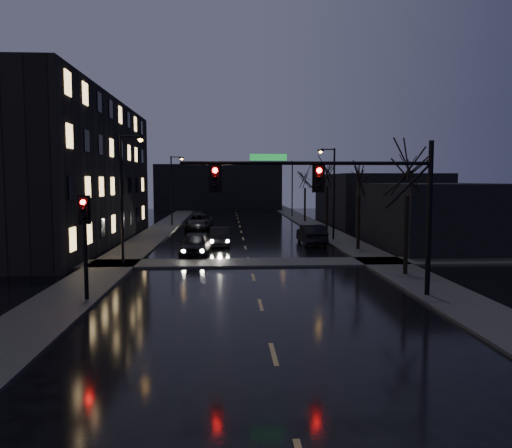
{
  "coord_description": "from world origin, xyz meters",
  "views": [
    {
      "loc": [
        -1.36,
        -12.66,
        5.26
      ],
      "look_at": [
        -0.04,
        10.71,
        3.2
      ],
      "focal_mm": 35.0,
      "sensor_mm": 36.0,
      "label": 1
    }
  ],
  "objects": [
    {
      "name": "oncoming_car_d",
      "position": [
        -5.26,
        49.81,
        0.67
      ],
      "size": [
        1.95,
        4.63,
        1.33
      ],
      "primitive_type": "imported",
      "rotation": [
        0.0,
        0.0,
        0.02
      ],
      "color": "black",
      "rests_on": "ground"
    },
    {
      "name": "tree_far",
      "position": [
        8.4,
        50.0,
        6.06
      ],
      "size": [
        3.43,
        3.43,
        7.88
      ],
      "color": "black",
      "rests_on": "ground"
    },
    {
      "name": "oncoming_car_a",
      "position": [
        -3.66,
        21.97,
        0.82
      ],
      "size": [
        2.08,
        4.87,
        1.64
      ],
      "primitive_type": "imported",
      "rotation": [
        0.0,
        0.0,
        -0.03
      ],
      "color": "black",
      "rests_on": "ground"
    },
    {
      "name": "commercial_right_near",
      "position": [
        15.5,
        26.0,
        2.5
      ],
      "size": [
        10.0,
        14.0,
        5.0
      ],
      "primitive_type": "cube",
      "color": "black",
      "rests_on": "ground"
    },
    {
      "name": "streetlight_r_mid",
      "position": [
        7.58,
        30.0,
        4.77
      ],
      "size": [
        1.53,
        0.28,
        8.0
      ],
      "color": "black",
      "rests_on": "ground"
    },
    {
      "name": "sidewalk_left",
      "position": [
        -8.5,
        35.0,
        0.06
      ],
      "size": [
        3.0,
        140.0,
        0.12
      ],
      "primitive_type": "cube",
      "color": "#2D2D2B",
      "rests_on": "ground"
    },
    {
      "name": "oncoming_car_c",
      "position": [
        -4.45,
        40.8,
        0.82
      ],
      "size": [
        2.95,
        5.99,
        1.63
      ],
      "primitive_type": "imported",
      "rotation": [
        0.0,
        0.0,
        -0.04
      ],
      "color": "black",
      "rests_on": "ground"
    },
    {
      "name": "far_block",
      "position": [
        -3.0,
        78.0,
        4.0
      ],
      "size": [
        22.0,
        10.0,
        8.0
      ],
      "primitive_type": "cube",
      "color": "black",
      "rests_on": "ground"
    },
    {
      "name": "sidewalk_cross",
      "position": [
        0.0,
        18.5,
        0.06
      ],
      "size": [
        40.0,
        3.0,
        0.12
      ],
      "primitive_type": "cube",
      "color": "#2D2D2B",
      "rests_on": "ground"
    },
    {
      "name": "lead_car",
      "position": [
        5.49,
        27.68,
        0.83
      ],
      "size": [
        1.87,
        5.06,
        1.66
      ],
      "primitive_type": "imported",
      "rotation": [
        0.0,
        0.0,
        3.17
      ],
      "color": "black",
      "rests_on": "ground"
    },
    {
      "name": "streetlight_l_near",
      "position": [
        -7.58,
        18.0,
        4.77
      ],
      "size": [
        1.53,
        0.28,
        8.0
      ],
      "color": "black",
      "rests_on": "ground"
    },
    {
      "name": "sidewalk_right",
      "position": [
        8.5,
        35.0,
        0.06
      ],
      "size": [
        3.0,
        140.0,
        0.12
      ],
      "primitive_type": "cube",
      "color": "#2D2D2B",
      "rests_on": "ground"
    },
    {
      "name": "tree_mid_a",
      "position": [
        8.4,
        24.0,
        5.83
      ],
      "size": [
        3.3,
        3.3,
        7.58
      ],
      "color": "black",
      "rests_on": "ground"
    },
    {
      "name": "signal_mast",
      "position": [
        3.85,
        9.0,
        4.87
      ],
      "size": [
        11.11,
        0.41,
        7.0
      ],
      "color": "black",
      "rests_on": "ground"
    },
    {
      "name": "streetlight_r_far",
      "position": [
        7.58,
        58.0,
        4.77
      ],
      "size": [
        1.53,
        0.28,
        8.0
      ],
      "color": "black",
      "rests_on": "ground"
    },
    {
      "name": "streetlight_l_far",
      "position": [
        -7.58,
        45.0,
        4.77
      ],
      "size": [
        1.53,
        0.28,
        8.0
      ],
      "color": "black",
      "rests_on": "ground"
    },
    {
      "name": "signal_pole_left",
      "position": [
        -7.5,
        8.99,
        3.01
      ],
      "size": [
        0.35,
        0.41,
        4.53
      ],
      "color": "black",
      "rests_on": "ground"
    },
    {
      "name": "apartment_block",
      "position": [
        -16.5,
        30.0,
        6.0
      ],
      "size": [
        12.0,
        30.0,
        12.0
      ],
      "primitive_type": "cube",
      "color": "black",
      "rests_on": "ground"
    },
    {
      "name": "ground",
      "position": [
        0.0,
        0.0,
        0.0
      ],
      "size": [
        160.0,
        160.0,
        0.0
      ],
      "primitive_type": "plane",
      "color": "black",
      "rests_on": "ground"
    },
    {
      "name": "oncoming_car_b",
      "position": [
        -1.99,
        27.16,
        0.74
      ],
      "size": [
        1.58,
        4.5,
        1.48
      ],
      "primitive_type": "imported",
      "rotation": [
        0.0,
        0.0,
        -0.0
      ],
      "color": "black",
      "rests_on": "ground"
    },
    {
      "name": "tree_near",
      "position": [
        8.4,
        14.0,
        6.22
      ],
      "size": [
        3.52,
        3.52,
        8.08
      ],
      "color": "black",
      "rests_on": "ground"
    },
    {
      "name": "commercial_right_far",
      "position": [
        17.0,
        48.0,
        3.0
      ],
      "size": [
        12.0,
        18.0,
        6.0
      ],
      "primitive_type": "cube",
      "color": "black",
      "rests_on": "ground"
    },
    {
      "name": "tree_mid_b",
      "position": [
        8.4,
        36.0,
        6.61
      ],
      "size": [
        3.74,
        3.74,
        8.59
      ],
      "color": "black",
      "rests_on": "ground"
    }
  ]
}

